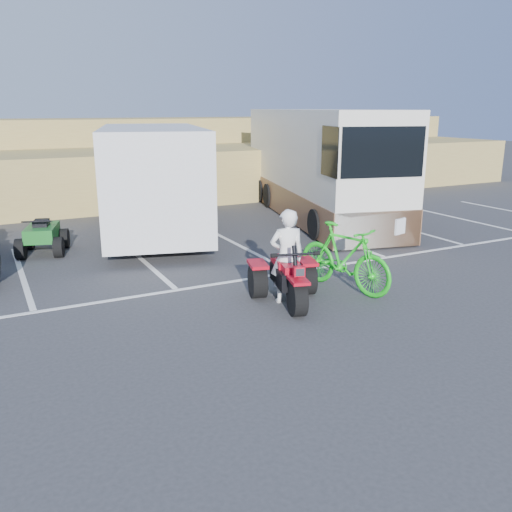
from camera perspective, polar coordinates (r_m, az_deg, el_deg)
name	(u,v)px	position (r m, az deg, el deg)	size (l,w,h in m)	color
ground	(225,333)	(8.97, -3.25, -8.05)	(100.00, 100.00, 0.00)	#333336
parking_stripes	(189,264)	(12.84, -7.12, -0.86)	(28.00, 5.16, 0.01)	white
grass_embankment	(68,163)	(23.36, -19.17, 9.26)	(40.00, 8.50, 3.10)	#9B8246
red_trike_atv	(288,304)	(10.22, 3.42, -5.06)	(1.30, 1.73, 1.12)	#B40A1B
rider	(287,256)	(10.08, 3.28, -0.02)	(0.65, 0.43, 1.78)	white
green_dirt_bike	(344,257)	(10.94, 9.25, -0.14)	(0.63, 2.25, 1.35)	#14BF19
cargo_trailer	(153,178)	(15.55, -10.77, 8.04)	(4.19, 7.00, 3.06)	silver
rv_motorhome	(317,171)	(18.47, 6.46, 8.85)	(4.70, 9.91, 3.46)	silver
quad_atv_green	(44,253)	(14.73, -21.39, 0.28)	(1.09, 1.47, 0.96)	#155F1E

